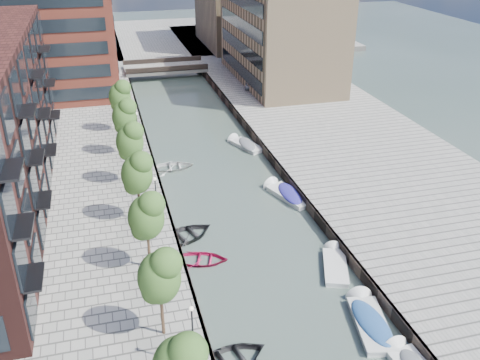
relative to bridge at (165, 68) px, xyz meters
name	(u,v)px	position (x,y,z in m)	size (l,w,h in m)	color
water	(205,151)	(0.00, -32.00, -1.39)	(300.00, 300.00, 0.00)	#38473F
quay_right	(338,133)	(16.00, -32.00, -0.89)	(20.00, 140.00, 1.00)	gray
quay_wall_left	(150,152)	(-6.10, -32.00, -0.89)	(0.25, 140.00, 1.00)	#332823
quay_wall_right	(258,141)	(6.10, -32.00, -0.89)	(0.25, 140.00, 1.00)	#332823
far_closure	(147,39)	(0.00, 28.00, -0.89)	(80.00, 40.00, 1.00)	gray
tan_block_near	(280,33)	(16.00, -10.00, 6.61)	(12.00, 25.00, 14.00)	tan
tan_block_far	(235,2)	(16.00, 16.00, 7.61)	(12.00, 20.00, 16.00)	tan
bridge	(165,68)	(0.00, 0.00, 0.00)	(13.00, 6.00, 1.30)	gray
tree_1	(159,274)	(-8.50, -61.00, 3.92)	(2.50, 2.50, 5.95)	#382619
tree_2	(146,215)	(-8.50, -54.00, 3.92)	(2.50, 2.50, 5.95)	#382619
tree_3	(137,172)	(-8.50, -47.00, 3.92)	(2.50, 2.50, 5.95)	#382619
tree_4	(130,140)	(-8.50, -40.00, 3.92)	(2.50, 2.50, 5.95)	#382619
tree_5	(124,115)	(-8.50, -33.00, 3.92)	(2.50, 2.50, 5.95)	#382619
tree_6	(120,95)	(-8.50, -26.00, 3.92)	(2.50, 2.50, 5.95)	#382619
lamp_0	(193,330)	(-7.20, -64.00, 2.12)	(0.24, 0.24, 4.12)	black
lamp_1	(156,196)	(-7.20, -48.00, 2.12)	(0.24, 0.24, 4.12)	black
lamp_2	(138,127)	(-7.20, -32.00, 2.12)	(0.24, 0.24, 4.12)	black
sloop_2	(202,262)	(-4.58, -52.93, -1.39)	(2.87, 4.01, 0.83)	#A71241
sloop_3	(173,169)	(-4.22, -35.87, -1.39)	(3.18, 4.45, 0.92)	silver
sloop_4	(185,238)	(-5.28, -49.38, -1.39)	(3.64, 5.10, 1.06)	black
motorboat_0	(369,320)	(4.46, -62.36, -1.17)	(2.95, 5.82, 1.85)	silver
motorboat_2	(335,264)	(4.99, -55.89, -1.30)	(3.22, 5.09, 1.61)	silver
motorboat_3	(286,194)	(5.15, -44.54, -1.17)	(3.52, 5.72, 1.81)	silver
motorboat_4	(244,145)	(4.56, -31.93, -1.19)	(3.40, 5.15, 1.63)	silver
car	(250,84)	(10.57, -13.34, 0.22)	(1.43, 3.56, 1.21)	#B9BDBE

